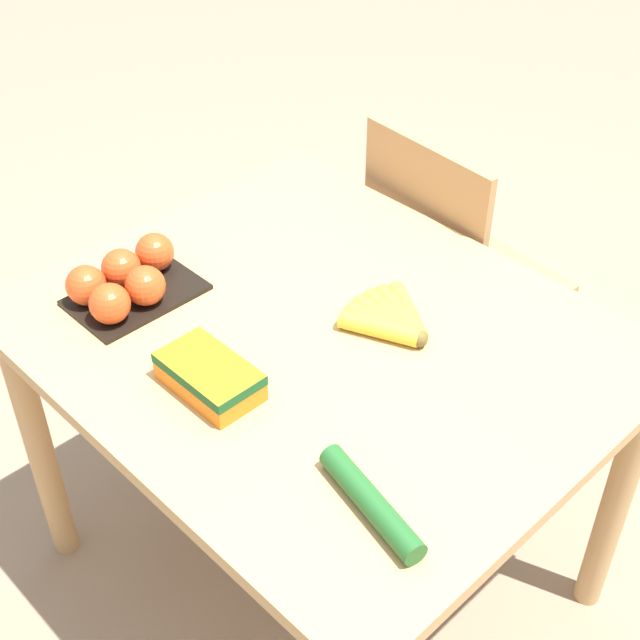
{
  "coord_description": "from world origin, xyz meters",
  "views": [
    {
      "loc": [
        0.94,
        -0.91,
        1.83
      ],
      "look_at": [
        0.0,
        0.0,
        0.78
      ],
      "focal_mm": 50.0,
      "sensor_mm": 36.0,
      "label": 1
    }
  ],
  "objects_px": {
    "carrot_bag": "(209,375)",
    "cucumber_near": "(371,502)",
    "banana_bunch": "(392,320)",
    "tomato_pack": "(126,281)",
    "chair": "(450,281)"
  },
  "relations": [
    {
      "from": "tomato_pack",
      "to": "carrot_bag",
      "type": "xyz_separation_m",
      "value": [
        0.32,
        -0.05,
        -0.01
      ]
    },
    {
      "from": "chair",
      "to": "cucumber_near",
      "type": "relative_size",
      "value": 3.83
    },
    {
      "from": "tomato_pack",
      "to": "chair",
      "type": "bearing_deg",
      "value": 77.12
    },
    {
      "from": "banana_bunch",
      "to": "cucumber_near",
      "type": "relative_size",
      "value": 0.76
    },
    {
      "from": "banana_bunch",
      "to": "cucumber_near",
      "type": "bearing_deg",
      "value": -52.03
    },
    {
      "from": "chair",
      "to": "carrot_bag",
      "type": "xyz_separation_m",
      "value": [
        0.13,
        -0.87,
        0.31
      ]
    },
    {
      "from": "banana_bunch",
      "to": "tomato_pack",
      "type": "distance_m",
      "value": 0.53
    },
    {
      "from": "chair",
      "to": "tomato_pack",
      "type": "distance_m",
      "value": 0.9
    },
    {
      "from": "chair",
      "to": "banana_bunch",
      "type": "relative_size",
      "value": 5.05
    },
    {
      "from": "carrot_bag",
      "to": "chair",
      "type": "bearing_deg",
      "value": 98.69
    },
    {
      "from": "tomato_pack",
      "to": "cucumber_near",
      "type": "xyz_separation_m",
      "value": [
        0.71,
        -0.04,
        -0.02
      ]
    },
    {
      "from": "carrot_bag",
      "to": "cucumber_near",
      "type": "bearing_deg",
      "value": 0.43
    },
    {
      "from": "chair",
      "to": "banana_bunch",
      "type": "xyz_separation_m",
      "value": [
        0.24,
        -0.51,
        0.3
      ]
    },
    {
      "from": "banana_bunch",
      "to": "tomato_pack",
      "type": "bearing_deg",
      "value": -144.24
    },
    {
      "from": "tomato_pack",
      "to": "carrot_bag",
      "type": "bearing_deg",
      "value": -8.39
    }
  ]
}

